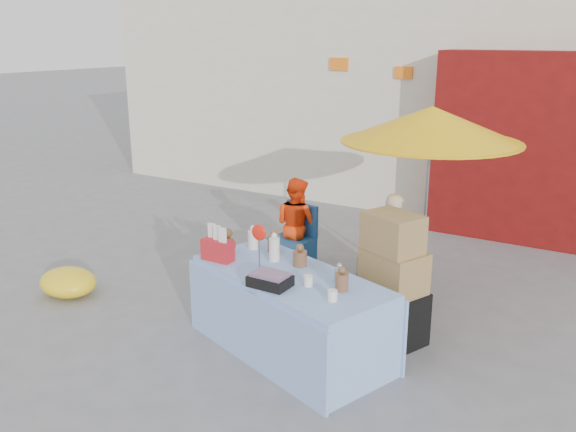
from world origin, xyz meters
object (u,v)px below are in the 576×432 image
Objects in this scene: market_table at (289,311)px; vendor_orange at (296,225)px; vendor_beige at (393,243)px; chair_right at (387,274)px; umbrella at (431,125)px; chair_left at (291,254)px; box_stack at (392,284)px.

vendor_orange is (-0.96, 1.76, 0.20)m from market_table.
vendor_orange is at bearing 12.28° from vendor_beige.
vendor_orange is at bearing -173.85° from chair_right.
chair_right is at bearing -173.85° from vendor_orange.
chair_right is 0.73× the size of vendor_orange.
chair_right is at bearing 103.70° from vendor_beige.
vendor_orange reaches higher than vendor_beige.
umbrella reaches higher than market_table.
chair_left is 1.25m from chair_right.
market_table is 1.71× the size of box_stack.
box_stack is at bearing 158.90° from vendor_orange.
market_table is at bearing 92.95° from vendor_beige.
market_table reaches higher than vendor_orange.
umbrella is (0.30, 0.28, 1.64)m from chair_right.
vendor_orange reaches higher than chair_right.
chair_left is 0.74× the size of vendor_beige.
umbrella reaches higher than vendor_beige.
vendor_orange is at bearing 103.70° from chair_left.
vendor_orange is 0.56× the size of umbrella.
box_stack is at bearing 123.83° from vendor_beige.
vendor_orange is at bearing 138.03° from market_table.
market_table is 2.54× the size of chair_left.
market_table is at bearing -138.42° from box_stack.
chair_right is 0.41× the size of umbrella.
vendor_orange is 1.25m from vendor_beige.
chair_left is at bearing 139.90° from market_table.
box_stack reaches higher than vendor_orange.
vendor_beige reaches higher than chair_right.
market_table is 1.89m from chair_left.
umbrella reaches higher than chair_left.
box_stack reaches higher than vendor_beige.
box_stack is (1.69, -1.11, -0.00)m from vendor_orange.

